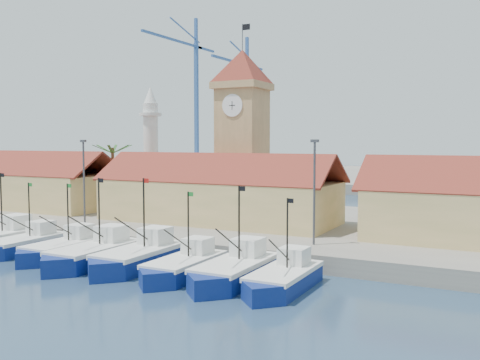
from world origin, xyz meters
The scene contains 18 objects.
ground centered at (0.00, 0.00, 0.00)m, with size 400.00×400.00×0.00m, color navy.
quay centered at (0.00, 24.00, 0.75)m, with size 140.00×32.00×1.50m, color gray.
terminal centered at (0.00, 110.00, 1.00)m, with size 240.00×80.00×2.00m, color gray.
boat_3 centered at (-11.34, 3.20, 0.71)m, with size 3.32×9.08×6.87m.
boat_4 centered at (-6.37, 3.14, 0.72)m, with size 3.36×9.21×6.97m.
boat_5 centered at (-2.12, 2.38, 0.80)m, with size 3.71×10.17×7.69m.
boat_6 centered at (2.03, 3.10, 0.80)m, with size 3.75×10.27×7.77m.
boat_7 centered at (6.85, 2.46, 0.71)m, with size 3.32×9.08×6.87m.
boat_8 centered at (11.06, 2.78, 0.77)m, with size 3.61×9.90×7.49m.
boat_9 centered at (15.02, 2.62, 0.70)m, with size 3.26×8.93×6.76m.
hall_left centered at (-32.00, 20.00, 3.99)m, with size 31.20×10.13×7.61m.
hall_center centered at (0.00, 20.00, 3.99)m, with size 27.04×10.13×7.61m.
clock_tower centered at (0.00, 26.00, 11.96)m, with size 5.80×5.80×22.70m.
minaret centered at (-15.00, 28.00, 9.73)m, with size 3.00×3.00×16.30m.
palm_tree centered at (-20.00, 26.00, 6.25)m, with size 5.60×5.03×8.39m.
lamp_posts centered at (0.50, 12.00, 6.48)m, with size 80.70×0.25×9.03m.
crane_blue_far centered at (-53.61, 100.26, 26.44)m, with size 1.00×35.27×43.66m.
crane_blue_near centered at (-40.17, 106.87, 22.97)m, with size 1.00×30.05×38.16m.
Camera 1 is at (29.08, -31.24, 10.36)m, focal length 40.00 mm.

